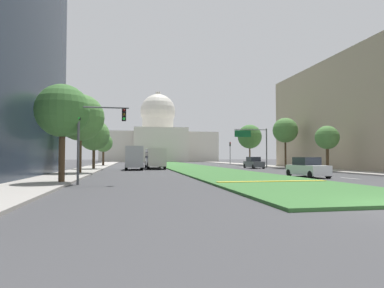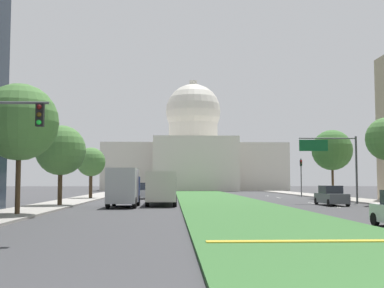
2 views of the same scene
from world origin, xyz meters
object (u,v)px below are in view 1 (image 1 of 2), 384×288
Objects in this scene: street_tree_left_distant at (103,143)px; sedan_midblock at (254,163)px; overhead_guide_sign at (254,139)px; sedan_far_horizon at (133,160)px; traffic_light_far_right at (230,150)px; street_tree_right_distant at (250,137)px; city_bus at (155,157)px; sedan_lead_stopped at (307,168)px; street_tree_left_mid at (81,118)px; traffic_light_near_left at (92,126)px; street_tree_left_near at (63,111)px; sedan_distant at (136,162)px; street_tree_left_far at (94,135)px; capitol_building at (158,140)px; street_tree_right_mid at (327,138)px; box_truck_delivery at (134,158)px; street_tree_right_far at (285,130)px.

street_tree_left_distant reaches higher than sedan_midblock.
sedan_midblock is at bearing -113.12° from overhead_guide_sign.
overhead_guide_sign is 34.71m from sedan_far_horizon.
traffic_light_far_right is 0.80× the size of overhead_guide_sign.
city_bus is (-20.49, -14.12, -4.13)m from street_tree_right_distant.
overhead_guide_sign is 25.89m from sedan_lead_stopped.
street_tree_left_distant is at bearing 90.12° from street_tree_left_mid.
traffic_light_near_left and traffic_light_far_right have the same top height.
traffic_light_far_right is 20.21m from overhead_guide_sign.
traffic_light_far_right is 55.50m from street_tree_left_near.
sedan_distant is at bearing 3.16° from street_tree_left_distant.
sedan_distant is (-23.17, 0.18, -5.09)m from street_tree_right_distant.
city_bus is at bearing 20.54° from street_tree_left_far.
street_tree_left_far is 17.18m from street_tree_left_distant.
street_tree_right_distant is at bearing -33.94° from sedan_far_horizon.
street_tree_right_distant is (3.83, 12.50, 1.25)m from overhead_guide_sign.
sedan_distant is (-8.57, -54.54, -6.92)m from capitol_building.
capitol_building is at bearing 99.55° from street_tree_right_mid.
sedan_lead_stopped is (-4.89, -25.13, -3.83)m from overhead_guide_sign.
sedan_distant is (5.91, 17.51, -3.95)m from street_tree_left_far.
street_tree_left_mid reaches higher than sedan_far_horizon.
sedan_far_horizon is at bearing 117.45° from street_tree_right_mid.
capitol_building is 92.79m from sedan_lead_stopped.
traffic_light_far_right reaches higher than sedan_lead_stopped.
sedan_distant is (-17.70, 16.52, -0.00)m from sedan_midblock.
street_tree_left_distant is 1.41× the size of sedan_distant.
sedan_midblock is 18.27m from box_truck_delivery.
traffic_light_far_right is 45.49m from street_tree_left_mid.
street_tree_right_mid is at bearing -91.34° from street_tree_right_distant.
capitol_building is 3.61× the size of city_bus.
sedan_far_horizon is at bearing 70.35° from street_tree_left_distant.
sedan_distant is 1.01× the size of sedan_far_horizon.
street_tree_right_mid reaches higher than sedan_distant.
capitol_building reaches higher than overhead_guide_sign.
street_tree_left_distant is (-28.78, 16.69, -1.49)m from street_tree_right_far.
traffic_light_far_right is at bearing 49.39° from city_bus.
overhead_guide_sign is at bearing 49.23° from street_tree_left_near.
overhead_guide_sign reaches higher than street_tree_right_mid.
street_tree_left_far reaches higher than traffic_light_near_left.
street_tree_left_near is 28.32m from city_bus.
sedan_far_horizon is at bearing 89.89° from box_truck_delivery.
street_tree_left_distant is 1.33× the size of sedan_midblock.
street_tree_right_far is at bearing 44.09° from traffic_light_near_left.
street_tree_left_mid is 0.75× the size of city_bus.
traffic_light_near_left is 0.75× the size of street_tree_left_far.
street_tree_left_mid is at bearing -135.45° from street_tree_right_distant.
sedan_lead_stopped reaches higher than sedan_midblock.
street_tree_right_distant is at bearing 88.66° from street_tree_right_mid.
overhead_guide_sign is 5.64m from street_tree_right_far.
sedan_lead_stopped is 0.40× the size of city_bus.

